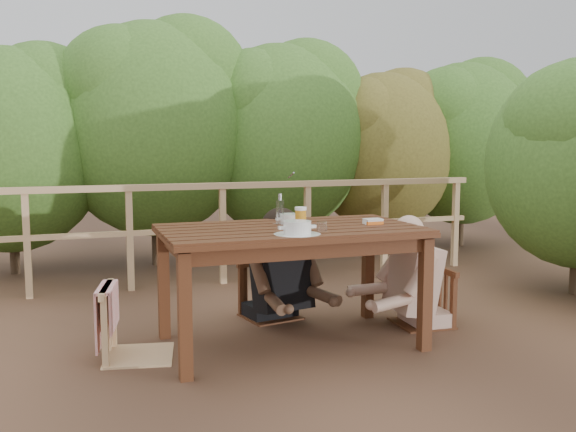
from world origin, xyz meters
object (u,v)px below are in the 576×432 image
object	(u,v)px
soup_near	(297,229)
table	(290,287)
bread_roll	(296,231)
woman	(270,233)
chair_right	(423,272)
diner_right	(427,234)
chair_far	(270,267)
bottle	(280,210)
beer_glass	(301,218)
soup_far	(291,220)
chair_left	(137,289)
tumbler	(322,228)
butter_tub	(373,223)

from	to	relation	value
soup_near	table	bearing A→B (deg)	77.83
bread_roll	woman	bearing A→B (deg)	82.06
chair_right	soup_near	distance (m)	1.35
diner_right	chair_far	bearing A→B (deg)	65.29
soup_near	bread_roll	xyz separation A→B (m)	(0.00, 0.03, -0.02)
bottle	beer_glass	bearing A→B (deg)	-64.22
chair_right	soup_far	bearing A→B (deg)	-89.69
woman	beer_glass	distance (m)	0.77
chair_left	tumbler	world-z (taller)	chair_left
table	tumbler	xyz separation A→B (m)	(0.12, -0.28, 0.45)
bread_roll	beer_glass	size ratio (longest dim) A/B	0.75
soup_far	beer_glass	bearing A→B (deg)	-89.84
diner_right	tumbler	world-z (taller)	diner_right
butter_tub	bottle	bearing A→B (deg)	162.63
chair_far	beer_glass	xyz separation A→B (m)	(-0.01, -0.72, 0.48)
chair_right	soup_far	distance (m)	1.15
table	soup_far	size ratio (longest dim) A/B	6.77
chair_right	tumbler	world-z (taller)	tumbler
chair_far	tumbler	size ratio (longest dim) A/B	10.41
woman	beer_glass	xyz separation A→B (m)	(-0.01, -0.74, 0.20)
bottle	chair_far	bearing A→B (deg)	79.45
soup_near	beer_glass	world-z (taller)	beer_glass
woman	bottle	size ratio (longest dim) A/B	5.82
diner_right	beer_glass	xyz separation A→B (m)	(-1.09, -0.15, 0.19)
soup_far	chair_left	bearing A→B (deg)	-175.86
soup_far	bread_roll	size ratio (longest dim) A/B	2.23
table	tumbler	world-z (taller)	tumbler
chair_left	chair_right	distance (m)	2.15
butter_tub	chair_far	bearing A→B (deg)	125.69
chair_right	woman	size ratio (longest dim) A/B	0.60
bread_roll	chair_left	bearing A→B (deg)	158.32
bottle	tumbler	world-z (taller)	bottle
table	soup_far	distance (m)	0.48
chair_left	bread_roll	xyz separation A→B (m)	(0.96, -0.38, 0.39)
bread_roll	bottle	bearing A→B (deg)	84.95
bottle	woman	bearing A→B (deg)	79.82
chair_far	chair_right	distance (m)	1.20
woman	diner_right	world-z (taller)	diner_right
bread_roll	bottle	distance (m)	0.45
chair_far	bread_roll	world-z (taller)	bread_roll
bottle	diner_right	bearing A→B (deg)	-1.55
table	butter_tub	distance (m)	0.74
chair_far	butter_tub	world-z (taller)	butter_tub
tumbler	butter_tub	xyz separation A→B (m)	(0.48, 0.22, -0.01)
chair_right	diner_right	bearing A→B (deg)	93.29
woman	soup_far	bearing A→B (deg)	77.06
soup_near	beer_glass	size ratio (longest dim) A/B	1.92
chair_left	chair_right	xyz separation A→B (m)	(2.15, 0.02, -0.04)
bread_roll	bottle	world-z (taller)	bottle
soup_near	bread_roll	size ratio (longest dim) A/B	2.57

